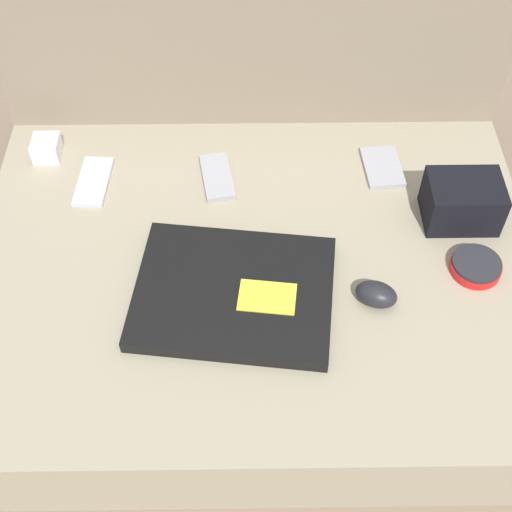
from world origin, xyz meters
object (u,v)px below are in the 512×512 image
Objects in this scene: speaker_puck at (476,266)px; phone_small at (382,167)px; computer_mouse at (376,294)px; camera_pouch at (462,201)px; phone_black at (217,177)px; charger_brick at (47,148)px; phone_silver at (93,182)px; laptop at (234,293)px.

speaker_puck reaches higher than phone_small.
camera_pouch is (0.17, 0.18, 0.02)m from computer_mouse.
computer_mouse is at bearing -56.60° from phone_black.
camera_pouch reaches higher than speaker_puck.
camera_pouch is 0.77m from charger_brick.
computer_mouse is 1.48× the size of charger_brick.
charger_brick is (-0.10, 0.07, 0.02)m from phone_silver.
phone_silver is at bearing 142.09° from laptop.
computer_mouse is 0.25m from camera_pouch.
laptop is 6.40× the size of charger_brick.
speaker_puck is 0.66× the size of camera_pouch.
laptop is 2.70× the size of camera_pouch.
computer_mouse is 0.31m from phone_small.
computer_mouse is 0.68m from charger_brick.
computer_mouse is at bearing -132.93° from camera_pouch.
phone_silver is 1.00× the size of camera_pouch.
charger_brick is (-0.63, 0.04, 0.02)m from phone_small.
charger_brick reaches higher than phone_silver.
computer_mouse is 0.18m from speaker_puck.
computer_mouse is at bearing -25.61° from phone_silver.
phone_black is at bearing 179.89° from phone_small.
laptop is at bearing -156.87° from camera_pouch.
laptop reaches higher than phone_black.
laptop is 0.27m from phone_black.
laptop reaches higher than phone_small.
speaker_puck reaches higher than phone_silver.
computer_mouse is 0.63× the size of phone_silver.
camera_pouch is at bearing -4.37° from phone_silver.
phone_small is 2.05× the size of charger_brick.
laptop is at bearing -137.77° from phone_small.
phone_silver is 0.12m from charger_brick.
laptop reaches higher than speaker_puck.
speaker_puck is 0.66× the size of phone_silver.
phone_silver is at bearing 162.16° from speaker_puck.
camera_pouch is (0.39, 0.17, 0.03)m from laptop.
phone_black is 2.32× the size of charger_brick.
phone_silver is 0.66m from camera_pouch.
camera_pouch is at bearing -12.65° from charger_brick.
computer_mouse is 0.63× the size of camera_pouch.
laptop is at bearing -43.37° from charger_brick.
charger_brick reaches higher than speaker_puck.
speaker_puck is 0.68× the size of phone_black.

